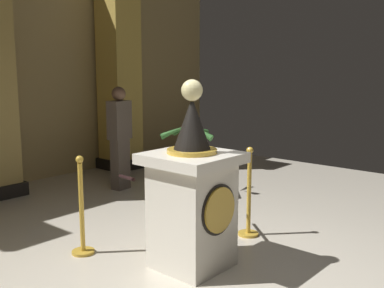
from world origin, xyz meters
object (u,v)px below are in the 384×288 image
at_px(stanchion_far, 82,220).
at_px(bystander_guest, 120,135).
at_px(pedestal_clock, 192,197).
at_px(stanchion_near, 249,205).
at_px(potted_palm_right, 187,172).

bearing_deg(stanchion_far, bystander_guest, 40.94).
height_order(pedestal_clock, stanchion_near, pedestal_clock).
bearing_deg(stanchion_near, stanchion_far, 147.43).
bearing_deg(bystander_guest, potted_palm_right, -61.72).
bearing_deg(pedestal_clock, potted_palm_right, 42.51).
relative_size(pedestal_clock, stanchion_near, 1.75).
bearing_deg(stanchion_far, stanchion_near, -32.57).
relative_size(stanchion_near, bystander_guest, 0.64).
bearing_deg(stanchion_far, potted_palm_right, 16.63).
xyz_separation_m(pedestal_clock, bystander_guest, (1.48, 2.81, 0.17)).
xyz_separation_m(stanchion_near, bystander_guest, (0.40, 2.75, 0.51)).
bearing_deg(pedestal_clock, bystander_guest, 62.30).
xyz_separation_m(stanchion_near, stanchion_far, (-1.59, 1.02, 0.00)).
distance_m(pedestal_clock, bystander_guest, 3.18).
xyz_separation_m(stanchion_far, bystander_guest, (1.99, 1.73, 0.50)).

